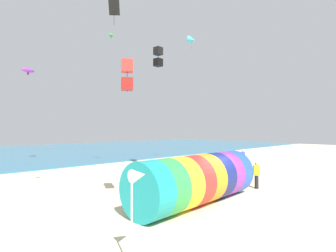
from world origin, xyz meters
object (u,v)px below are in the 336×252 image
(kite_purple_parafoil, at_px, (28,70))
(kite_black_box, at_px, (158,57))
(kite_red_box, at_px, (127,75))
(beach_flag, at_px, (138,180))
(bystander_near_water, at_px, (243,158))
(kite_cyan_delta, at_px, (192,40))
(kite_green_parafoil, at_px, (111,35))
(kite_handler, at_px, (257,175))
(kite_black_diamond, at_px, (114,7))
(giant_inflatable_tube, at_px, (197,179))

(kite_purple_parafoil, relative_size, kite_black_box, 0.46)
(kite_red_box, height_order, beach_flag, kite_red_box)
(bystander_near_water, bearing_deg, kite_cyan_delta, 112.81)
(kite_cyan_delta, relative_size, kite_black_box, 0.86)
(kite_black_box, height_order, kite_green_parafoil, kite_green_parafoil)
(kite_handler, xyz_separation_m, kite_green_parafoil, (-1.95, 13.61, 11.75))
(bystander_near_water, bearing_deg, kite_black_diamond, 150.53)
(kite_black_diamond, bearing_deg, kite_black_box, -33.55)
(kite_cyan_delta, distance_m, kite_red_box, 16.90)
(kite_cyan_delta, bearing_deg, kite_black_diamond, 171.66)
(giant_inflatable_tube, height_order, kite_purple_parafoil, kite_purple_parafoil)
(kite_green_parafoil, bearing_deg, kite_purple_parafoil, -146.80)
(giant_inflatable_tube, distance_m, kite_red_box, 6.02)
(kite_green_parafoil, relative_size, kite_black_diamond, 0.40)
(giant_inflatable_tube, relative_size, beach_flag, 2.91)
(kite_purple_parafoil, xyz_separation_m, kite_green_parafoil, (8.84, 5.79, 5.70))
(kite_handler, xyz_separation_m, kite_black_diamond, (-3.30, 10.98, 13.07))
(kite_purple_parafoil, relative_size, kite_green_parafoil, 0.95)
(kite_purple_parafoil, bearing_deg, giant_inflatable_tube, -53.20)
(kite_black_box, bearing_deg, giant_inflatable_tube, -120.98)
(kite_red_box, distance_m, kite_green_parafoil, 14.62)
(kite_purple_parafoil, distance_m, beach_flag, 11.16)
(kite_cyan_delta, distance_m, kite_black_diamond, 8.67)
(kite_black_box, xyz_separation_m, kite_black_diamond, (-3.12, 2.07, 3.98))
(kite_black_box, bearing_deg, bystander_near_water, -27.63)
(giant_inflatable_tube, distance_m, kite_purple_parafoil, 10.85)
(kite_red_box, relative_size, kite_black_diamond, 0.69)
(kite_cyan_delta, distance_m, beach_flag, 22.87)
(giant_inflatable_tube, relative_size, kite_cyan_delta, 5.05)
(kite_cyan_delta, height_order, kite_black_box, kite_cyan_delta)
(kite_cyan_delta, height_order, beach_flag, kite_cyan_delta)
(kite_handler, height_order, kite_black_diamond, kite_black_diamond)
(kite_purple_parafoil, height_order, kite_green_parafoil, kite_green_parafoil)
(kite_purple_parafoil, distance_m, kite_green_parafoil, 12.01)
(giant_inflatable_tube, height_order, kite_cyan_delta, kite_cyan_delta)
(kite_cyan_delta, bearing_deg, kite_green_parafoil, 151.57)
(kite_handler, relative_size, kite_black_box, 0.95)
(bystander_near_water, relative_size, beach_flag, 0.68)
(kite_cyan_delta, xyz_separation_m, kite_black_box, (-5.40, -0.82, -2.98))
(kite_black_box, bearing_deg, kite_red_box, -139.84)
(kite_purple_parafoil, relative_size, kite_black_diamond, 0.38)
(kite_handler, bearing_deg, kite_green_parafoil, 98.14)
(kite_handler, bearing_deg, kite_black_diamond, 106.71)
(giant_inflatable_tube, relative_size, bystander_near_water, 4.27)
(kite_black_diamond, bearing_deg, kite_green_parafoil, 62.92)
(kite_red_box, bearing_deg, kite_cyan_delta, 29.52)
(bystander_near_water, bearing_deg, kite_red_box, -169.17)
(giant_inflatable_tube, height_order, kite_handler, giant_inflatable_tube)
(kite_black_box, distance_m, beach_flag, 17.40)
(kite_cyan_delta, bearing_deg, kite_red_box, -150.48)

